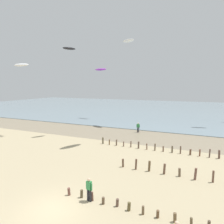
# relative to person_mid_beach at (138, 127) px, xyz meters

# --- Properties ---
(ground_plane) EXTENTS (160.00, 160.00, 0.00)m
(ground_plane) POSITION_rel_person_mid_beach_xyz_m (1.06, -23.41, -0.92)
(ground_plane) COLOR tan
(wet_sand_strip) EXTENTS (120.00, 8.62, 0.01)m
(wet_sand_strip) POSITION_rel_person_mid_beach_xyz_m (1.06, -2.70, -0.91)
(wet_sand_strip) COLOR gray
(wet_sand_strip) RESTS_ON ground
(sea) EXTENTS (160.00, 70.00, 0.10)m
(sea) POSITION_rel_person_mid_beach_xyz_m (1.06, 36.61, -0.87)
(sea) COLOR gray
(sea) RESTS_ON ground
(groyne_near) EXTENTS (11.44, 0.35, 0.67)m
(groyne_near) POSITION_rel_person_mid_beach_xyz_m (6.37, -21.45, -0.64)
(groyne_near) COLOR brown
(groyne_near) RESTS_ON ground
(groyne_far) EXTENTS (14.58, 0.32, 0.99)m
(groyne_far) POSITION_rel_person_mid_beach_xyz_m (4.99, -8.60, -0.49)
(groyne_far) COLOR brown
(groyne_far) RESTS_ON ground
(person_mid_beach) EXTENTS (0.57, 0.24, 1.71)m
(person_mid_beach) POSITION_rel_person_mid_beach_xyz_m (0.00, 0.00, 0.00)
(person_mid_beach) COLOR #232328
(person_mid_beach) RESTS_ON ground
(person_by_waterline) EXTENTS (0.56, 0.29, 1.71)m
(person_by_waterline) POSITION_rel_person_mid_beach_xyz_m (2.78, -21.58, 0.00)
(person_by_waterline) COLOR #232328
(person_by_waterline) RESTS_ON ground
(kite_aloft_0) EXTENTS (3.25, 1.48, 0.68)m
(kite_aloft_0) POSITION_rel_person_mid_beach_xyz_m (-12.59, 10.82, 10.85)
(kite_aloft_0) COLOR purple
(kite_aloft_1) EXTENTS (1.72, 2.24, 0.48)m
(kite_aloft_1) POSITION_rel_person_mid_beach_xyz_m (-9.59, -5.97, 12.83)
(kite_aloft_1) COLOR black
(kite_aloft_4) EXTENTS (2.98, 2.12, 0.75)m
(kite_aloft_4) POSITION_rel_person_mid_beach_xyz_m (-3.75, 5.16, 15.62)
(kite_aloft_4) COLOR white
(kite_aloft_8) EXTENTS (2.81, 1.26, 0.68)m
(kite_aloft_8) POSITION_rel_person_mid_beach_xyz_m (-16.77, -8.82, 10.36)
(kite_aloft_8) COLOR white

